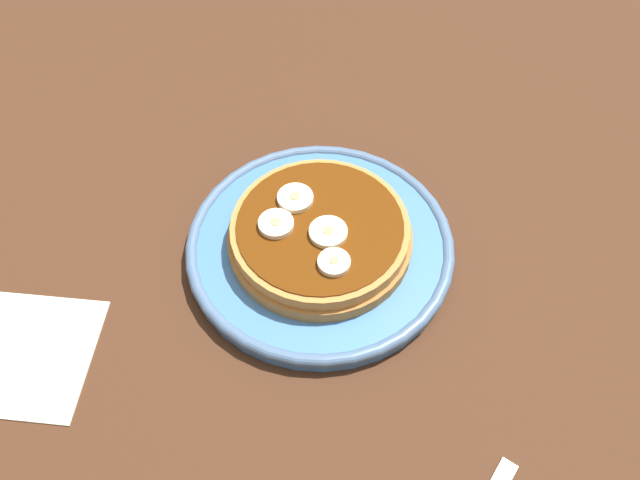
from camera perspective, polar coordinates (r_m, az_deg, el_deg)
ground_plane at (r=63.97cm, az=-0.00°, el=-1.88°), size 140.00×140.00×3.00cm
plate at (r=61.92cm, az=-0.00°, el=-0.56°), size 23.60×23.60×1.87cm
pancake_stack at (r=60.57cm, az=-0.34°, el=0.63°), size 16.00×16.00×2.67cm
banana_slice_0 at (r=58.62cm, az=0.67°, el=0.60°), size 3.25×3.25×0.72cm
banana_slice_1 at (r=60.95cm, az=-2.02°, el=3.38°), size 3.15×3.15×0.72cm
banana_slice_2 at (r=59.16cm, az=-3.59°, el=1.18°), size 3.02×3.02×0.76cm
banana_slice_3 at (r=56.83cm, az=1.14°, el=-1.86°), size 2.69×2.69×0.74cm
napkin at (r=62.16cm, az=-22.84°, el=-8.50°), size 12.38×12.38×0.30cm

